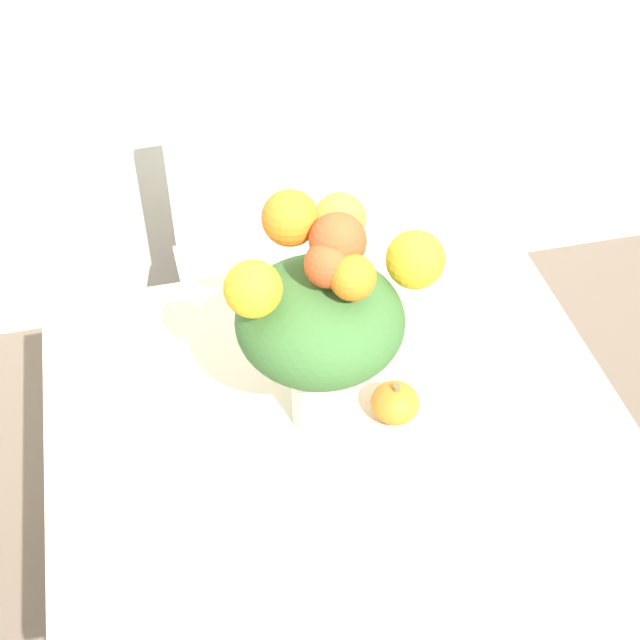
# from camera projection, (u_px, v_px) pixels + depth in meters

# --- Properties ---
(ground_plane) EXTENTS (12.00, 12.00, 0.00)m
(ground_plane) POSITION_uv_depth(u_px,v_px,m) (339.00, 618.00, 2.28)
(ground_plane) COLOR brown
(dining_table) EXTENTS (1.17, 1.10, 0.73)m
(dining_table) POSITION_uv_depth(u_px,v_px,m) (344.00, 465.00, 1.84)
(dining_table) COLOR beige
(dining_table) RESTS_ON ground_plane
(flower_vase) EXTENTS (0.42, 0.37, 0.50)m
(flower_vase) POSITION_uv_depth(u_px,v_px,m) (323.00, 314.00, 1.63)
(flower_vase) COLOR #B2CCBC
(flower_vase) RESTS_ON dining_table
(pumpkin) EXTENTS (0.10, 0.10, 0.09)m
(pumpkin) POSITION_uv_depth(u_px,v_px,m) (395.00, 403.00, 1.79)
(pumpkin) COLOR orange
(pumpkin) RESTS_ON dining_table
(dining_chair_near_window) EXTENTS (0.43, 0.43, 0.93)m
(dining_chair_near_window) POSITION_uv_depth(u_px,v_px,m) (252.00, 260.00, 2.55)
(dining_chair_near_window) COLOR white
(dining_chair_near_window) RESTS_ON ground_plane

